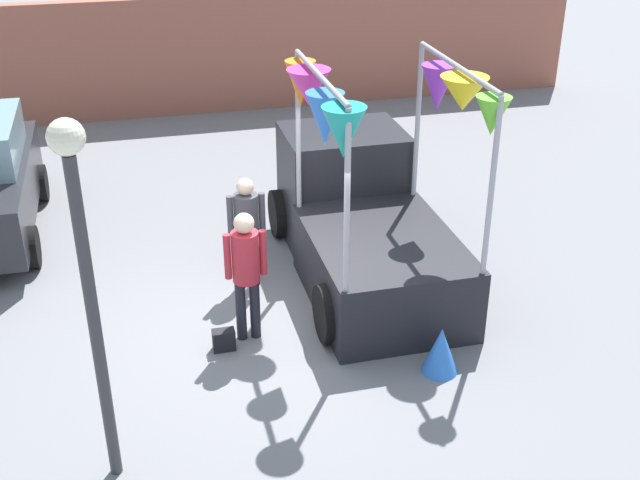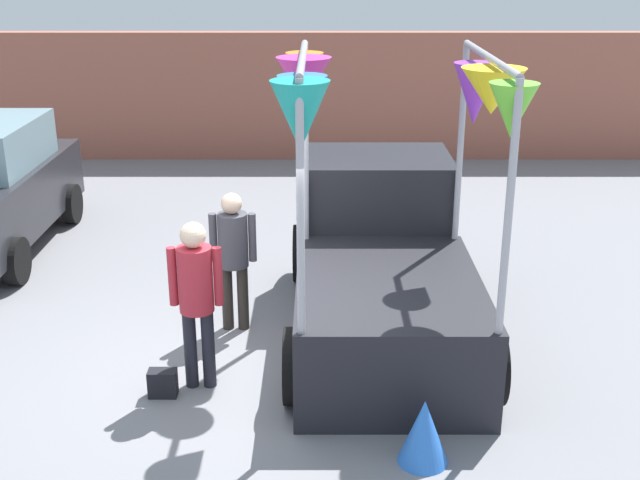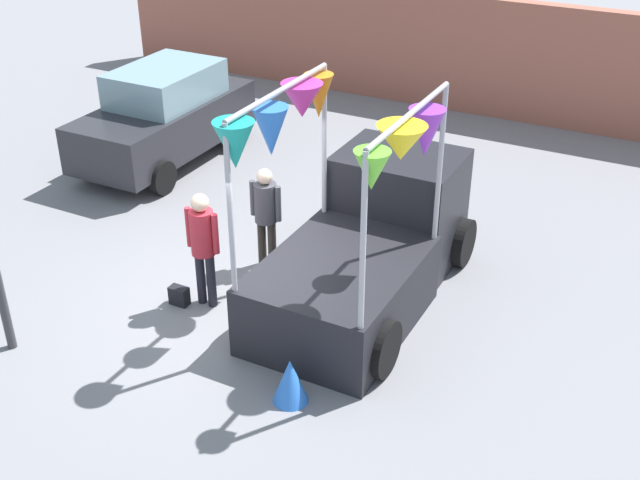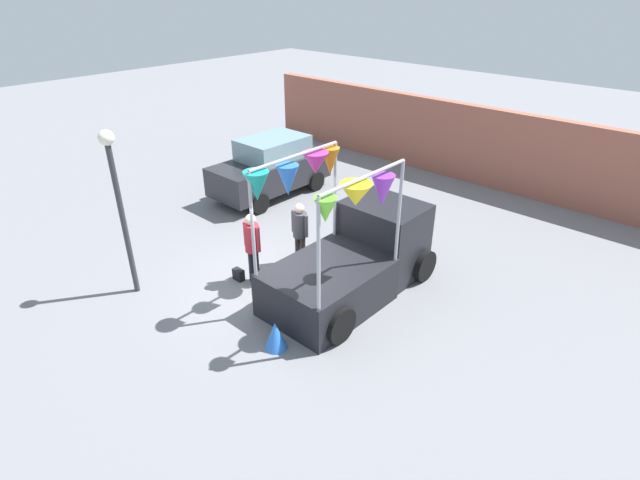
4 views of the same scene
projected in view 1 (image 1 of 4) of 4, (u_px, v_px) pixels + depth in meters
ground_plane at (281, 322)px, 10.63m from camera, size 60.00×60.00×0.00m
vendor_truck at (361, 211)px, 11.53m from camera, size 2.43×4.07×3.27m
person_customer at (246, 264)px, 9.83m from camera, size 0.53×0.34×1.75m
person_vendor at (247, 222)px, 11.04m from camera, size 0.53×0.34×1.65m
handbag at (224, 340)px, 10.00m from camera, size 0.28×0.16×0.28m
street_lamp at (84, 259)px, 7.03m from camera, size 0.32×0.32×3.75m
brick_boundary_wall at (196, 55)px, 17.98m from camera, size 18.00×0.36×2.60m
folded_kite_bundle_azure at (441, 350)px, 9.53m from camera, size 0.56×0.56×0.60m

